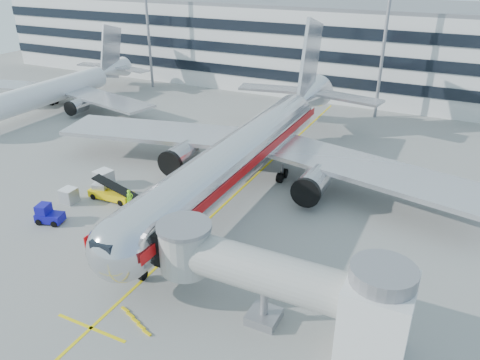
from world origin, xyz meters
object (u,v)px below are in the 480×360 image
at_px(baggage_tug, 48,215).
at_px(cargo_container_right, 104,178).
at_px(belt_loader, 111,193).
at_px(cargo_container_left, 101,189).
at_px(ramp_worker, 130,199).
at_px(cargo_container_front, 69,195).
at_px(main_jet, 249,148).

bearing_deg(baggage_tug, cargo_container_right, 93.49).
bearing_deg(belt_loader, cargo_container_right, 142.12).
bearing_deg(cargo_container_left, ramp_worker, -9.26).
xyz_separation_m(belt_loader, ramp_worker, (2.93, -0.53, 0.30)).
bearing_deg(baggage_tug, cargo_container_front, 106.80).
height_order(main_jet, baggage_tug, main_jet).
bearing_deg(ramp_worker, main_jet, -9.87).
distance_m(main_jet, belt_loader, 15.55).
distance_m(cargo_container_front, ramp_worker, 6.70).
bearing_deg(baggage_tug, main_jet, 50.59).
xyz_separation_m(main_jet, ramp_worker, (-8.34, -10.64, -3.25)).
bearing_deg(main_jet, cargo_container_right, -150.70).
distance_m(cargo_container_left, cargo_container_front, 3.33).
distance_m(main_jet, baggage_tug, 21.64).
height_order(baggage_tug, ramp_worker, ramp_worker).
bearing_deg(cargo_container_right, cargo_container_front, -98.18).
distance_m(belt_loader, cargo_container_right, 3.58).
bearing_deg(baggage_tug, belt_loader, 70.30).
bearing_deg(ramp_worker, cargo_container_left, 108.99).
height_order(cargo_container_left, ramp_worker, ramp_worker).
height_order(baggage_tug, cargo_container_right, baggage_tug).
relative_size(belt_loader, cargo_container_front, 3.25).
xyz_separation_m(main_jet, cargo_container_right, (-14.09, -7.91, -3.31)).
height_order(belt_loader, baggage_tug, belt_loader).
height_order(cargo_container_front, ramp_worker, ramp_worker).
bearing_deg(cargo_container_front, cargo_container_right, 81.82).
distance_m(main_jet, cargo_container_front, 19.69).
distance_m(belt_loader, baggage_tug, 6.81).
height_order(cargo_container_left, cargo_container_right, cargo_container_right).
distance_m(baggage_tug, ramp_worker, 7.86).
bearing_deg(cargo_container_left, belt_loader, -7.04).
distance_m(baggage_tug, cargo_container_left, 6.65).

